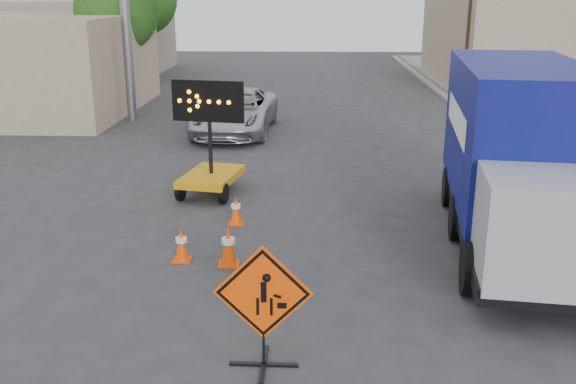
# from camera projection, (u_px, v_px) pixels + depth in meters

# --- Properties ---
(curb_right) EXTENTS (0.40, 60.00, 0.12)m
(curb_right) POSITION_uv_depth(u_px,v_px,m) (498.00, 138.00, 22.34)
(curb_right) COLOR gray
(curb_right) RESTS_ON ground
(sidewalk_right) EXTENTS (4.00, 60.00, 0.15)m
(sidewalk_right) POSITION_uv_depth(u_px,v_px,m) (565.00, 138.00, 22.25)
(sidewalk_right) COLOR gray
(sidewalk_right) RESTS_ON ground
(storefront_left_far) EXTENTS (12.00, 10.00, 4.40)m
(storefront_left_far) POSITION_uv_depth(u_px,v_px,m) (66.00, 37.00, 40.64)
(storefront_left_far) COLOR gray
(storefront_left_far) RESTS_ON ground
(building_right_far) EXTENTS (10.00, 14.00, 4.60)m
(building_right_far) POSITION_uv_depth(u_px,v_px,m) (533.00, 41.00, 35.78)
(building_right_far) COLOR tan
(building_right_far) RESTS_ON ground
(tree_left_near) EXTENTS (3.71, 3.71, 6.03)m
(tree_left_near) POSITION_uv_depth(u_px,v_px,m) (117.00, 10.00, 28.35)
(tree_left_near) COLOR #45321D
(tree_left_near) RESTS_ON ground
(construction_sign) EXTENTS (1.34, 0.95, 1.77)m
(construction_sign) POSITION_uv_depth(u_px,v_px,m) (263.00, 304.00, 8.50)
(construction_sign) COLOR black
(construction_sign) RESTS_ON ground
(arrow_board) EXTENTS (1.80, 2.21, 2.87)m
(arrow_board) POSITION_uv_depth(u_px,v_px,m) (211.00, 169.00, 16.13)
(arrow_board) COLOR #CA890B
(arrow_board) RESTS_ON ground
(pickup_truck) EXTENTS (2.92, 5.78, 1.57)m
(pickup_truck) POSITION_uv_depth(u_px,v_px,m) (235.00, 111.00, 23.20)
(pickup_truck) COLOR #B9BBC1
(pickup_truck) RESTS_ON ground
(box_truck) EXTENTS (3.16, 7.77, 3.58)m
(box_truck) POSITION_uv_depth(u_px,v_px,m) (516.00, 166.00, 12.66)
(box_truck) COLOR black
(box_truck) RESTS_ON ground
(cone_a) EXTENTS (0.41, 0.41, 0.76)m
(cone_a) POSITION_uv_depth(u_px,v_px,m) (228.00, 246.00, 11.92)
(cone_a) COLOR #FF4905
(cone_a) RESTS_ON ground
(cone_b) EXTENTS (0.34, 0.34, 0.66)m
(cone_b) POSITION_uv_depth(u_px,v_px,m) (181.00, 244.00, 12.14)
(cone_b) COLOR #FF4905
(cone_b) RESTS_ON ground
(cone_c) EXTENTS (0.34, 0.34, 0.65)m
(cone_c) POSITION_uv_depth(u_px,v_px,m) (236.00, 210.00, 14.08)
(cone_c) COLOR #FF4905
(cone_c) RESTS_ON ground
(cone_d) EXTENTS (0.39, 0.39, 0.64)m
(cone_d) POSITION_uv_depth(u_px,v_px,m) (199.00, 176.00, 16.71)
(cone_d) COLOR #FF4905
(cone_d) RESTS_ON ground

